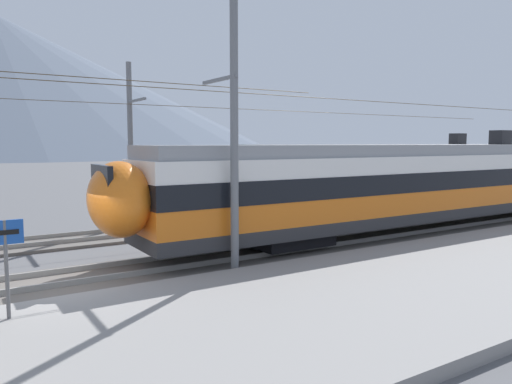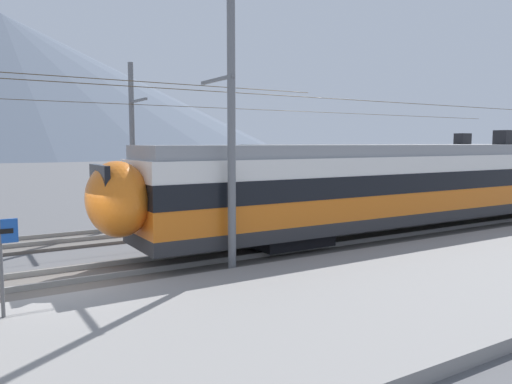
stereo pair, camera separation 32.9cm
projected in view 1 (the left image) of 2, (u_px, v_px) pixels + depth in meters
ground_plane at (62, 295)px, 12.72m from camera, size 400.00×400.00×0.00m
platform_slab at (116, 354)px, 8.80m from camera, size 120.00×7.26×0.30m
track_near at (54, 283)px, 13.59m from camera, size 120.00×3.00×0.28m
track_far at (24, 245)px, 18.59m from camera, size 120.00×3.00×0.28m
train_near_platform at (436, 181)px, 22.03m from camera, size 30.12×2.95×4.27m
train_far_track at (413, 171)px, 30.04m from camera, size 26.09×3.02×4.27m
catenary_mast_mid at (232, 130)px, 14.32m from camera, size 45.70×2.08×8.34m
catenary_mast_far_side at (132, 142)px, 22.25m from camera, size 45.70×2.19×7.54m
platform_sign at (5, 247)px, 10.03m from camera, size 0.70×0.08×2.06m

